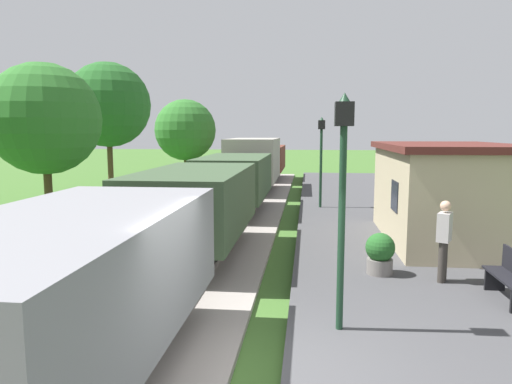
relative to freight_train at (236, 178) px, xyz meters
The scene contains 12 objects.
track_ballast 13.20m from the freight_train, 90.00° to the right, with size 3.80×60.00×0.12m, color gray.
rail_near 13.21m from the freight_train, 86.86° to the right, with size 0.07×60.00×0.14m, color slate.
rail_far 13.21m from the freight_train, 93.14° to the right, with size 0.07×60.00×0.14m, color slate.
freight_train is the anchor object (origin of this frame).
station_hut 8.53m from the freight_train, 37.13° to the right, with size 3.50×5.80×2.78m.
person_waiting 10.63m from the freight_train, 57.38° to the right, with size 0.39×0.45×1.71m.
potted_planter 9.69m from the freight_train, 62.22° to the right, with size 0.64×0.64×0.92m.
lamp_post_near 12.16m from the freight_train, 73.49° to the right, with size 0.28×0.28×3.70m.
lamp_post_far 3.72m from the freight_train, ahead, with size 0.28×0.28×3.70m.
tree_trackside_far 7.40m from the freight_train, 151.93° to the right, with size 3.86×3.86×5.72m.
tree_field_left 9.11m from the freight_train, 148.54° to the left, with size 4.29×4.29×6.85m.
tree_field_distant 14.58m from the freight_train, 112.84° to the left, with size 4.24×4.24×5.57m.
Camera 1 is at (0.50, -5.68, 3.38)m, focal length 32.90 mm.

